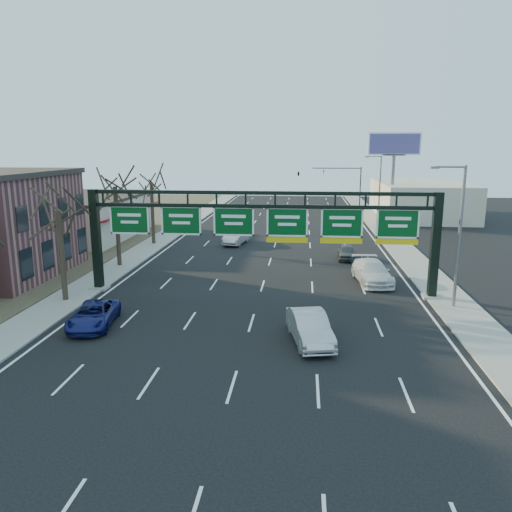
# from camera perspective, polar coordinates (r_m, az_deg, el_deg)

# --- Properties ---
(ground) EXTENTS (160.00, 160.00, 0.00)m
(ground) POSITION_cam_1_polar(r_m,az_deg,el_deg) (27.63, -0.97, -9.04)
(ground) COLOR black
(ground) RESTS_ON ground
(sidewalk_left) EXTENTS (3.00, 120.00, 0.12)m
(sidewalk_left) POSITION_cam_1_polar(r_m,az_deg,el_deg) (49.22, -13.28, 0.28)
(sidewalk_left) COLOR gray
(sidewalk_left) RESTS_ON ground
(sidewalk_right) EXTENTS (3.00, 120.00, 0.12)m
(sidewalk_right) POSITION_cam_1_polar(r_m,az_deg,el_deg) (47.68, 17.30, -0.33)
(sidewalk_right) COLOR gray
(sidewalk_right) RESTS_ON ground
(dirt_strip_left) EXTENTS (21.00, 120.00, 0.06)m
(dirt_strip_left) POSITION_cam_1_polar(r_m,az_deg,el_deg) (54.36, -25.55, 0.49)
(dirt_strip_left) COLOR #473D2B
(dirt_strip_left) RESTS_ON ground
(lane_markings) EXTENTS (21.60, 120.00, 0.01)m
(lane_markings) POSITION_cam_1_polar(r_m,az_deg,el_deg) (46.75, 1.76, -0.09)
(lane_markings) COLOR white
(lane_markings) RESTS_ON ground
(sign_gantry) EXTENTS (24.60, 1.20, 7.20)m
(sign_gantry) POSITION_cam_1_polar(r_m,az_deg,el_deg) (34.11, 0.77, 3.17)
(sign_gantry) COLOR black
(sign_gantry) RESTS_ON ground
(cream_strip) EXTENTS (10.90, 18.40, 4.70)m
(cream_strip) POSITION_cam_1_polar(r_m,az_deg,el_deg) (60.26, -18.52, 4.36)
(cream_strip) COLOR #B9AF99
(cream_strip) RESTS_ON ground
(building_right_distant) EXTENTS (12.00, 20.00, 5.00)m
(building_right_distant) POSITION_cam_1_polar(r_m,az_deg,el_deg) (77.84, 18.22, 6.16)
(building_right_distant) COLOR #B9AF99
(building_right_distant) RESTS_ON ground
(tree_gantry) EXTENTS (3.60, 3.60, 8.48)m
(tree_gantry) POSITION_cam_1_polar(r_m,az_deg,el_deg) (34.49, -21.81, 6.55)
(tree_gantry) COLOR #31241B
(tree_gantry) RESTS_ON sidewalk_left
(tree_mid) EXTENTS (3.60, 3.60, 9.24)m
(tree_mid) POSITION_cam_1_polar(r_m,az_deg,el_deg) (43.55, -15.89, 8.97)
(tree_mid) COLOR #31241B
(tree_mid) RESTS_ON sidewalk_left
(tree_far) EXTENTS (3.60, 3.60, 8.86)m
(tree_far) POSITION_cam_1_polar(r_m,az_deg,el_deg) (53.01, -11.95, 9.29)
(tree_far) COLOR #31241B
(tree_far) RESTS_ON sidewalk_left
(streetlight_near) EXTENTS (2.15, 0.22, 9.00)m
(streetlight_near) POSITION_cam_1_polar(r_m,az_deg,el_deg) (33.35, 22.08, 2.84)
(streetlight_near) COLOR slate
(streetlight_near) RESTS_ON sidewalk_right
(streetlight_far) EXTENTS (2.15, 0.22, 9.00)m
(streetlight_far) POSITION_cam_1_polar(r_m,az_deg,el_deg) (66.44, 13.84, 7.69)
(streetlight_far) COLOR slate
(streetlight_far) RESTS_ON sidewalk_right
(billboard_right) EXTENTS (7.00, 0.50, 12.00)m
(billboard_right) POSITION_cam_1_polar(r_m,az_deg,el_deg) (71.58, 15.48, 11.11)
(billboard_right) COLOR slate
(billboard_right) RESTS_ON ground
(traffic_signal_mast) EXTENTS (10.16, 0.54, 7.00)m
(traffic_signal_mast) POSITION_cam_1_polar(r_m,az_deg,el_deg) (80.74, 7.52, 9.00)
(traffic_signal_mast) COLOR black
(traffic_signal_mast) RESTS_ON ground
(car_blue_suv) EXTENTS (2.83, 5.05, 1.33)m
(car_blue_suv) POSITION_cam_1_polar(r_m,az_deg,el_deg) (30.22, -18.07, -6.42)
(car_blue_suv) COLOR navy
(car_blue_suv) RESTS_ON ground
(car_silver_sedan) EXTENTS (2.72, 5.17, 1.62)m
(car_silver_sedan) POSITION_cam_1_polar(r_m,az_deg,el_deg) (26.56, 6.16, -8.14)
(car_silver_sedan) COLOR #AAAAAF
(car_silver_sedan) RESTS_ON ground
(car_white_wagon) EXTENTS (2.95, 5.93, 1.66)m
(car_white_wagon) POSITION_cam_1_polar(r_m,az_deg,el_deg) (38.74, 13.13, -1.78)
(car_white_wagon) COLOR silver
(car_white_wagon) RESTS_ON ground
(car_grey_far) EXTENTS (1.66, 3.93, 1.32)m
(car_grey_far) POSITION_cam_1_polar(r_m,az_deg,el_deg) (46.39, 10.32, 0.45)
(car_grey_far) COLOR #434648
(car_grey_far) RESTS_ON ground
(car_silver_distant) EXTENTS (2.51, 5.12, 1.62)m
(car_silver_distant) POSITION_cam_1_polar(r_m,az_deg,el_deg) (52.94, -2.27, 2.27)
(car_silver_distant) COLOR #B7B6BB
(car_silver_distant) RESTS_ON ground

